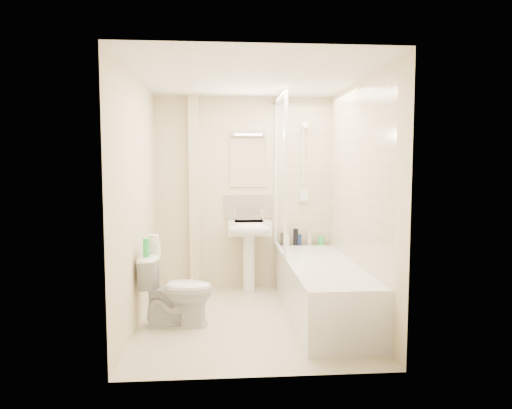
{
  "coord_description": "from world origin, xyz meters",
  "views": [
    {
      "loc": [
        -0.28,
        -4.47,
        1.56
      ],
      "look_at": [
        0.07,
        0.2,
        1.15
      ],
      "focal_mm": 32.0,
      "sensor_mm": 36.0,
      "label": 1
    }
  ],
  "objects": [
    {
      "name": "tile_right",
      "position": [
        1.09,
        0.07,
        1.42
      ],
      "size": [
        0.01,
        2.1,
        1.75
      ],
      "primitive_type": "cube",
      "color": "beige",
      "rests_on": "wall_right"
    },
    {
      "name": "tile_back",
      "position": [
        0.75,
        1.24,
        1.42
      ],
      "size": [
        0.7,
        0.01,
        1.75
      ],
      "primitive_type": "cube",
      "color": "beige",
      "rests_on": "wall_back"
    },
    {
      "name": "green_bottle",
      "position": [
        -0.99,
        -0.19,
        0.78
      ],
      "size": [
        0.06,
        0.06,
        0.17
      ],
      "primitive_type": "cylinder",
      "color": "#2ACB57",
      "rests_on": "toilet"
    },
    {
      "name": "bottle_black_a",
      "position": [
        0.48,
        1.16,
        0.63
      ],
      "size": [
        0.06,
        0.06,
        0.16
      ],
      "primitive_type": "cylinder",
      "color": "black",
      "rests_on": "bathtub"
    },
    {
      "name": "toilet",
      "position": [
        -0.72,
        -0.09,
        0.35
      ],
      "size": [
        0.45,
        0.72,
        0.7
      ],
      "primitive_type": "imported",
      "rotation": [
        0.0,
        0.0,
        1.53
      ],
      "color": "white",
      "rests_on": "ground"
    },
    {
      "name": "bathtub",
      "position": [
        0.75,
        0.07,
        0.29
      ],
      "size": [
        0.7,
        2.1,
        0.55
      ],
      "color": "white",
      "rests_on": "ground"
    },
    {
      "name": "wall_left",
      "position": [
        -1.1,
        0.0,
        1.2
      ],
      "size": [
        0.02,
        2.5,
        2.4
      ],
      "primitive_type": "cube",
      "color": "beige",
      "rests_on": "ground"
    },
    {
      "name": "wall_right",
      "position": [
        1.1,
        0.0,
        1.2
      ],
      "size": [
        0.02,
        2.5,
        2.4
      ],
      "primitive_type": "cube",
      "color": "beige",
      "rests_on": "ground"
    },
    {
      "name": "pedestal_sink",
      "position": [
        0.05,
        1.01,
        0.7
      ],
      "size": [
        0.52,
        0.48,
        1.0
      ],
      "color": "white",
      "rests_on": "ground"
    },
    {
      "name": "bottle_black_b",
      "position": [
        0.65,
        1.16,
        0.65
      ],
      "size": [
        0.06,
        0.06,
        0.21
      ],
      "primitive_type": "cylinder",
      "color": "black",
      "rests_on": "bathtub"
    },
    {
      "name": "toilet_roll_lower",
      "position": [
        -0.94,
        0.0,
        0.75
      ],
      "size": [
        0.11,
        0.11,
        0.1
      ],
      "primitive_type": "cylinder",
      "color": "white",
      "rests_on": "toilet"
    },
    {
      "name": "bottle_white_a",
      "position": [
        0.54,
        1.16,
        0.61
      ],
      "size": [
        0.06,
        0.06,
        0.13
      ],
      "primitive_type": "cylinder",
      "color": "silver",
      "rests_on": "bathtub"
    },
    {
      "name": "toilet_roll_upper",
      "position": [
        -0.95,
        -0.03,
        0.84
      ],
      "size": [
        0.11,
        0.11,
        0.09
      ],
      "primitive_type": "cylinder",
      "color": "white",
      "rests_on": "toilet_roll_lower"
    },
    {
      "name": "bottle_cream",
      "position": [
        0.82,
        1.16,
        0.64
      ],
      "size": [
        0.07,
        0.07,
        0.17
      ],
      "primitive_type": "cylinder",
      "color": "#C7B29A",
      "rests_on": "bathtub"
    },
    {
      "name": "shower_screen",
      "position": [
        0.4,
        0.8,
        1.45
      ],
      "size": [
        0.04,
        0.92,
        1.8
      ],
      "color": "white",
      "rests_on": "bathtub"
    },
    {
      "name": "bottle_blue",
      "position": [
        0.69,
        1.16,
        0.62
      ],
      "size": [
        0.06,
        0.06,
        0.13
      ],
      "primitive_type": "cylinder",
      "color": "navy",
      "rests_on": "bathtub"
    },
    {
      "name": "splashback",
      "position": [
        0.05,
        1.24,
        1.03
      ],
      "size": [
        0.6,
        0.02,
        0.3
      ],
      "primitive_type": "cube",
      "color": "beige",
      "rests_on": "wall_back"
    },
    {
      "name": "bottle_green",
      "position": [
        0.97,
        1.16,
        0.6
      ],
      "size": [
        0.07,
        0.07,
        0.1
      ],
      "primitive_type": "cylinder",
      "color": "green",
      "rests_on": "bathtub"
    },
    {
      "name": "mirror",
      "position": [
        0.05,
        1.24,
        1.58
      ],
      "size": [
        0.46,
        0.01,
        0.6
      ],
      "primitive_type": "cube",
      "color": "white",
      "rests_on": "wall_back"
    },
    {
      "name": "wall_back",
      "position": [
        0.0,
        1.25,
        1.2
      ],
      "size": [
        2.2,
        0.02,
        2.4
      ],
      "primitive_type": "cube",
      "color": "beige",
      "rests_on": "ground"
    },
    {
      "name": "pipe_boxing",
      "position": [
        -0.62,
        1.19,
        1.2
      ],
      "size": [
        0.12,
        0.12,
        2.4
      ],
      "primitive_type": "cube",
      "color": "beige",
      "rests_on": "ground"
    },
    {
      "name": "floor",
      "position": [
        0.0,
        0.0,
        0.0
      ],
      "size": [
        2.5,
        2.5,
        0.0
      ],
      "primitive_type": "plane",
      "color": "beige",
      "rests_on": "ground"
    },
    {
      "name": "ceiling",
      "position": [
        0.0,
        0.0,
        2.4
      ],
      "size": [
        2.2,
        2.5,
        0.02
      ],
      "primitive_type": "cube",
      "color": "white",
      "rests_on": "wall_back"
    },
    {
      "name": "shower_fixture",
      "position": [
        0.75,
        1.19,
        1.55
      ],
      "size": [
        0.1,
        0.16,
        0.99
      ],
      "color": "white",
      "rests_on": "wall_back"
    },
    {
      "name": "strip_light",
      "position": [
        0.05,
        1.22,
        1.95
      ],
      "size": [
        0.42,
        0.07,
        0.07
      ],
      "primitive_type": "cube",
      "color": "silver",
      "rests_on": "wall_back"
    }
  ]
}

